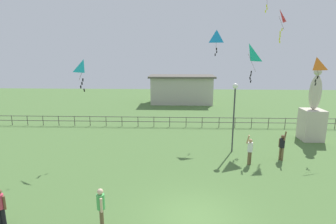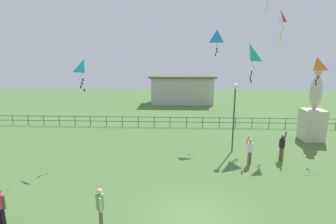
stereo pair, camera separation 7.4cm
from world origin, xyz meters
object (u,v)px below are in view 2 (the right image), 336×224
(person_0, at_px, (0,205))
(kite_6, at_px, (84,68))
(kite_2, at_px, (279,18))
(person_2, at_px, (250,150))
(kite_5, at_px, (217,37))
(person_3, at_px, (100,206))
(lamppost, at_px, (235,103))
(kite_0, at_px, (316,65))
(statue_monument, at_px, (313,117))
(person_1, at_px, (282,146))
(kite_1, at_px, (249,55))

(person_0, height_order, kite_6, kite_6)
(kite_2, bearing_deg, person_0, -140.41)
(person_2, bearing_deg, kite_5, 102.88)
(person_3, bearing_deg, kite_2, 48.65)
(lamppost, distance_m, kite_0, 6.10)
(statue_monument, bearing_deg, kite_0, -121.12)
(person_2, distance_m, person_3, 9.81)
(kite_0, relative_size, kite_2, 0.78)
(statue_monument, distance_m, person_1, 5.84)
(statue_monument, height_order, person_2, statue_monument)
(person_0, xyz_separation_m, person_3, (3.95, 0.08, 0.04))
(statue_monument, height_order, person_0, statue_monument)
(kite_2, distance_m, kite_6, 14.35)
(kite_0, xyz_separation_m, kite_5, (-6.29, 3.32, 2.00))
(lamppost, xyz_separation_m, person_2, (0.64, -2.15, -2.48))
(statue_monument, xyz_separation_m, kite_6, (-16.52, -3.67, 3.92))
(statue_monument, distance_m, kite_2, 8.01)
(kite_0, xyz_separation_m, kite_2, (-1.93, 2.25, 3.30))
(person_3, distance_m, kite_0, 16.24)
(person_0, bearing_deg, person_3, 1.13)
(statue_monument, xyz_separation_m, lamppost, (-6.71, -2.87, 1.56))
(statue_monument, xyz_separation_m, kite_0, (-1.22, -2.02, 4.06))
(person_2, xyz_separation_m, kite_6, (-10.46, 1.35, 4.84))
(statue_monument, distance_m, lamppost, 7.46)
(person_1, bearing_deg, kite_2, 81.05)
(statue_monument, bearing_deg, person_1, -132.03)
(person_0, height_order, person_3, person_3)
(person_2, bearing_deg, kite_1, 82.43)
(statue_monument, bearing_deg, person_3, -139.53)
(statue_monument, height_order, kite_2, kite_2)
(kite_1, bearing_deg, kite_6, -167.16)
(lamppost, relative_size, kite_6, 2.39)
(person_3, xyz_separation_m, kite_0, (12.23, 9.46, 4.97))
(kite_0, relative_size, kite_6, 0.93)
(person_0, distance_m, person_1, 15.37)
(lamppost, bearing_deg, kite_6, -175.34)
(lamppost, relative_size, kite_1, 1.78)
(lamppost, bearing_deg, kite_0, 8.79)
(kite_2, relative_size, kite_5, 1.19)
(person_2, relative_size, kite_2, 0.81)
(person_0, height_order, person_2, person_2)
(person_1, distance_m, kite_1, 6.64)
(lamppost, height_order, kite_0, kite_0)
(kite_6, bearing_deg, person_3, -68.54)
(person_1, xyz_separation_m, kite_6, (-12.66, 0.62, 4.82))
(lamppost, distance_m, person_3, 11.21)
(person_2, distance_m, kite_6, 11.60)
(lamppost, bearing_deg, kite_1, 55.80)
(person_0, xyz_separation_m, kite_1, (11.84, 10.39, 5.66))
(person_1, xyz_separation_m, kite_1, (-1.70, 3.12, 5.61))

